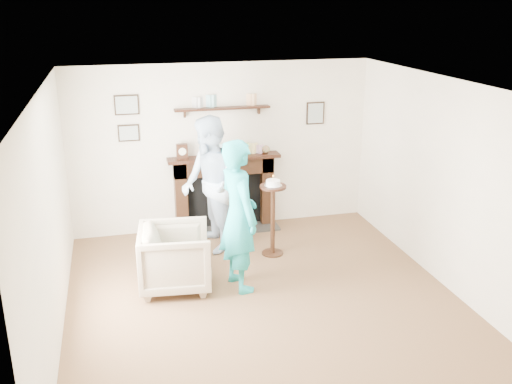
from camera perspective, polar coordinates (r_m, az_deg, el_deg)
ground at (r=6.74m, az=1.00°, el=-11.08°), size 5.00×5.00×0.00m
room_shell at (r=6.74m, az=-0.48°, el=3.88°), size 4.54×5.02×2.52m
armchair at (r=7.17m, az=-7.92°, el=-9.32°), size 0.94×0.92×0.78m
man at (r=8.15m, az=-4.45°, el=-5.61°), size 0.86×1.03×1.89m
woman at (r=7.12m, az=-1.67°, el=-9.35°), size 0.59×0.76×1.85m
pedestal_table at (r=7.69m, az=1.70°, el=-1.43°), size 0.36×0.36×1.14m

